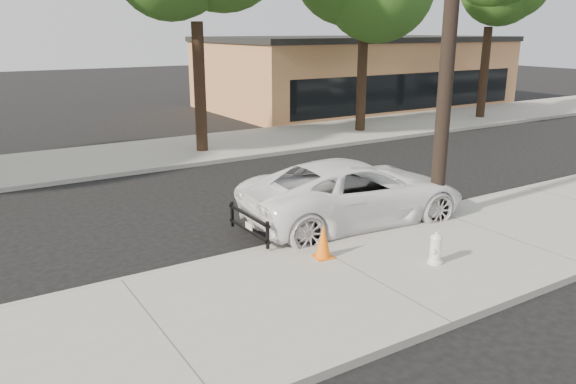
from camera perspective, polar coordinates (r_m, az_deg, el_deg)
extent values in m
plane|color=black|center=(14.28, -3.41, -2.71)|extent=(120.00, 120.00, 0.00)
cube|color=gray|center=(10.94, 7.62, -8.53)|extent=(90.00, 4.40, 0.15)
cube|color=gray|center=(21.85, -14.23, 3.70)|extent=(90.00, 5.00, 0.15)
cube|color=#9E9B93|center=(12.57, 1.22, -5.03)|extent=(90.00, 0.12, 0.16)
cube|color=#A76B45|center=(35.89, 6.89, 11.91)|extent=(18.00, 10.00, 4.00)
cylinder|color=black|center=(13.61, 16.12, 15.71)|extent=(0.34, 0.34, 9.00)
cylinder|color=black|center=(21.52, -8.96, 10.42)|extent=(0.44, 0.44, 4.75)
cylinder|color=black|center=(25.98, 7.49, 11.06)|extent=(0.44, 0.44, 4.40)
cylinder|color=black|center=(31.52, 19.29, 11.38)|extent=(0.44, 0.44, 4.60)
imported|color=white|center=(13.86, 6.75, 0.01)|extent=(5.86, 3.11, 1.57)
cylinder|color=white|center=(11.61, 14.68, -6.87)|extent=(0.30, 0.30, 0.06)
cylinder|color=white|center=(11.53, 14.76, -5.82)|extent=(0.22, 0.22, 0.51)
ellipsoid|color=white|center=(11.43, 14.86, -4.54)|extent=(0.24, 0.24, 0.17)
cylinder|color=white|center=(11.51, 14.78, -5.59)|extent=(0.33, 0.21, 0.10)
cylinder|color=white|center=(11.51, 14.78, -5.59)|extent=(0.18, 0.20, 0.13)
cube|color=orange|center=(11.54, 3.57, -6.58)|extent=(0.41, 0.41, 0.02)
cone|color=orange|center=(11.41, 3.60, -4.97)|extent=(0.37, 0.37, 0.72)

